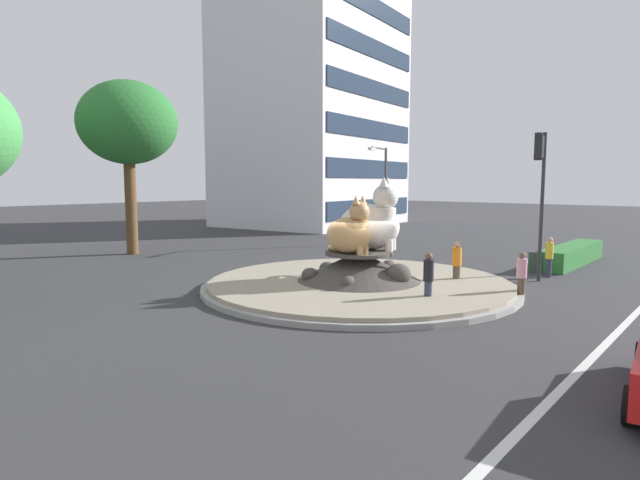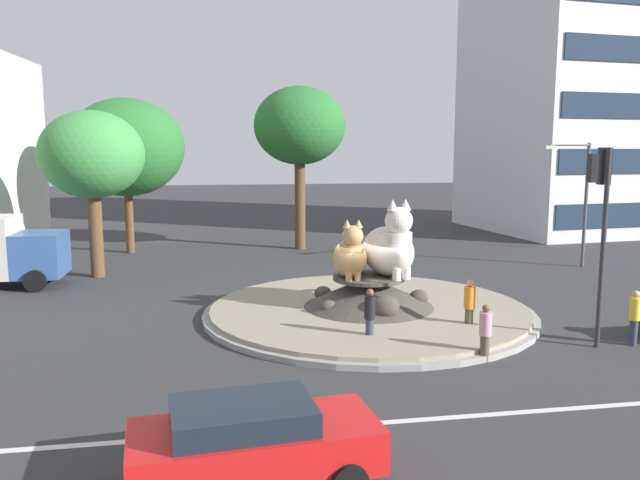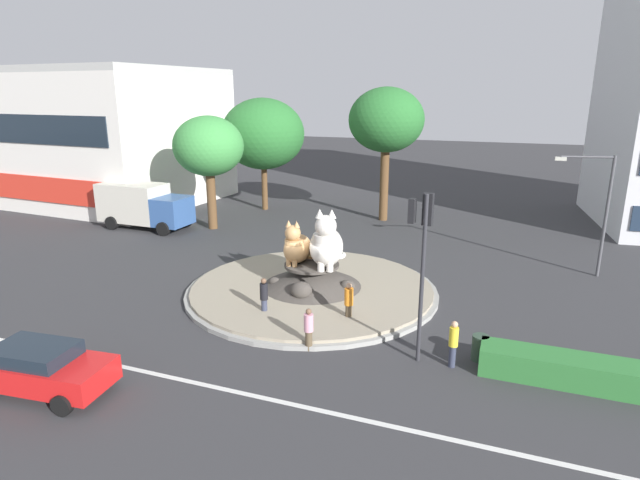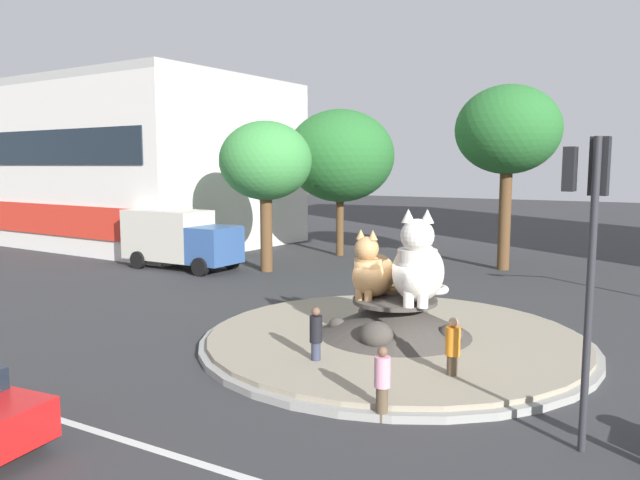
% 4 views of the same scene
% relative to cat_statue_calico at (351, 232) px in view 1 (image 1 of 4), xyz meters
% --- Properties ---
extents(ground_plane, '(160.00, 160.00, 0.00)m').
position_rel_cat_statue_calico_xyz_m(ground_plane, '(0.68, 0.11, -2.12)').
color(ground_plane, '#333335').
extents(lane_centreline, '(112.00, 0.20, 0.01)m').
position_rel_cat_statue_calico_xyz_m(lane_centreline, '(0.68, -8.43, -2.12)').
color(lane_centreline, silver).
rests_on(lane_centreline, ground).
extents(roundabout_island, '(11.45, 11.45, 1.37)m').
position_rel_cat_statue_calico_xyz_m(roundabout_island, '(0.68, 0.10, -1.71)').
color(roundabout_island, gray).
rests_on(roundabout_island, ground).
extents(cat_statue_calico, '(1.40, 2.11, 2.06)m').
position_rel_cat_statue_calico_xyz_m(cat_statue_calico, '(0.00, 0.00, 0.00)').
color(cat_statue_calico, tan).
rests_on(cat_statue_calico, roundabout_island).
extents(cat_statue_white, '(2.12, 2.87, 2.71)m').
position_rel_cat_statue_calico_xyz_m(cat_statue_white, '(1.40, 0.05, 0.24)').
color(cat_statue_white, silver).
rests_on(cat_statue_white, roundabout_island).
extents(traffic_light_mast, '(0.76, 0.49, 5.79)m').
position_rel_cat_statue_calico_xyz_m(traffic_light_mast, '(6.33, -4.41, 2.08)').
color(traffic_light_mast, '#2D2D33').
rests_on(traffic_light_mast, ground).
extents(office_tower, '(16.33, 13.73, 26.51)m').
position_rel_cat_statue_calico_xyz_m(office_tower, '(21.99, 20.68, 11.13)').
color(office_tower, silver).
rests_on(office_tower, ground).
extents(clipped_hedge_strip, '(6.89, 1.20, 0.90)m').
position_rel_cat_statue_calico_xyz_m(clipped_hedge_strip, '(11.85, -4.27, -1.67)').
color(clipped_hedge_strip, '#2D7033').
rests_on(clipped_hedge_strip, ground).
extents(second_tree_near_tower, '(5.16, 5.16, 9.21)m').
position_rel_cat_statue_calico_xyz_m(second_tree_near_tower, '(0.32, 14.95, 4.82)').
color(second_tree_near_tower, brown).
rests_on(second_tree_near_tower, ground).
extents(streetlight_arm, '(2.68, 0.77, 6.00)m').
position_rel_cat_statue_calico_xyz_m(streetlight_arm, '(12.85, 7.06, 1.51)').
color(streetlight_arm, '#4C4C51').
rests_on(streetlight_arm, ground).
extents(pedestrian_pink_shirt, '(0.34, 0.34, 1.59)m').
position_rel_cat_statue_calico_xyz_m(pedestrian_pink_shirt, '(2.62, -5.12, -1.29)').
color(pedestrian_pink_shirt, brown).
rests_on(pedestrian_pink_shirt, ground).
extents(pedestrian_yellow_shirt, '(0.30, 0.30, 1.65)m').
position_rel_cat_statue_calico_xyz_m(pedestrian_yellow_shirt, '(7.54, -4.53, -1.24)').
color(pedestrian_yellow_shirt, '#33384C').
rests_on(pedestrian_yellow_shirt, ground).
extents(pedestrian_orange_shirt, '(0.35, 0.35, 1.71)m').
position_rel_cat_statue_calico_xyz_m(pedestrian_orange_shirt, '(3.27, -2.50, -1.22)').
color(pedestrian_orange_shirt, brown).
rests_on(pedestrian_orange_shirt, ground).
extents(pedestrian_black_shirt, '(0.32, 0.32, 1.69)m').
position_rel_cat_statue_calico_xyz_m(pedestrian_black_shirt, '(-0.11, -3.16, -1.22)').
color(pedestrian_black_shirt, '#33384C').
rests_on(pedestrian_black_shirt, ground).
extents(litter_bin, '(0.56, 0.56, 0.90)m').
position_rel_cat_statue_calico_xyz_m(litter_bin, '(8.37, -3.72, -1.67)').
color(litter_bin, '#2D4233').
rests_on(litter_bin, ground).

